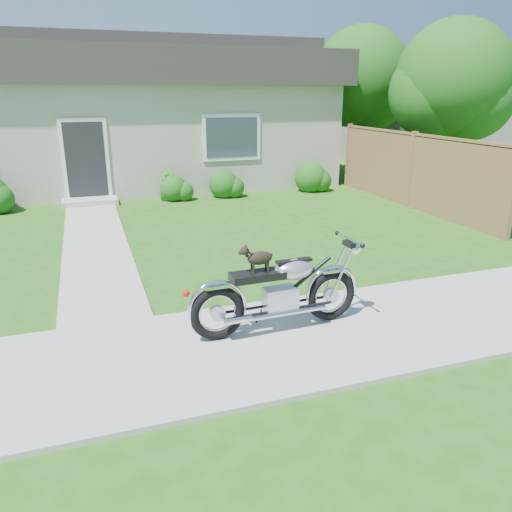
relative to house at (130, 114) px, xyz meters
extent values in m
plane|color=#235114|center=(0.00, -11.99, -2.16)|extent=(80.00, 80.00, 0.00)
cube|color=#9E9B93|center=(0.00, -11.99, -2.14)|extent=(24.00, 2.20, 0.04)
cube|color=#9E9B93|center=(-1.50, -6.99, -2.14)|extent=(1.20, 8.00, 0.03)
cube|color=#B3AFA2|center=(0.00, 0.01, -0.66)|extent=(12.00, 6.00, 3.00)
cube|color=#2D2B28|center=(0.00, 0.01, 1.34)|extent=(12.60, 6.60, 1.00)
cube|color=#2D2B28|center=(0.00, 0.01, 2.04)|extent=(12.60, 2.00, 0.60)
cube|color=black|center=(-1.50, -3.02, -1.11)|extent=(1.00, 0.06, 2.10)
cube|color=#9E9B93|center=(-1.50, -3.37, -2.08)|extent=(1.40, 0.70, 0.16)
cube|color=#2D3847|center=(2.50, -3.02, -0.56)|extent=(1.70, 0.05, 1.30)
cube|color=brown|center=(6.30, -6.24, -1.26)|extent=(0.08, 6.50, 1.80)
cube|color=brown|center=(6.30, -2.99, -1.21)|extent=(0.12, 0.12, 1.90)
cube|color=brown|center=(6.30, -6.24, -1.21)|extent=(0.12, 0.12, 1.90)
cube|color=brown|center=(6.30, -9.49, -1.21)|extent=(0.12, 0.12, 1.90)
cube|color=brown|center=(6.30, -6.24, -0.34)|extent=(0.08, 6.50, 0.08)
cylinder|color=#3D2B1C|center=(8.07, -5.28, -0.88)|extent=(0.28, 0.28, 2.56)
sphere|color=#1D5115|center=(8.07, -5.28, 1.02)|extent=(3.07, 3.07, 3.07)
sphere|color=#1D5115|center=(8.47, -5.58, 0.50)|extent=(2.25, 2.25, 2.25)
cylinder|color=#3D2B1C|center=(7.58, -1.30, -0.81)|extent=(0.28, 0.28, 2.69)
sphere|color=#1D5115|center=(7.58, -1.30, 1.18)|extent=(3.23, 3.23, 3.23)
sphere|color=#1D5115|center=(7.98, -1.60, 0.64)|extent=(2.37, 2.37, 2.37)
sphere|color=#1D5115|center=(0.69, -3.49, -1.84)|extent=(0.75, 0.75, 0.75)
sphere|color=#1D5115|center=(2.11, -3.49, -1.80)|extent=(0.83, 0.83, 0.83)
sphere|color=#1D5115|center=(4.79, -3.49, -1.76)|extent=(0.94, 0.94, 0.94)
imported|color=#2B711F|center=(0.52, -3.44, -1.74)|extent=(0.66, 0.66, 0.83)
torus|color=black|center=(1.24, -11.74, -1.78)|extent=(0.67, 0.13, 0.67)
torus|color=black|center=(-0.26, -11.79, -1.78)|extent=(0.67, 0.13, 0.67)
cube|color=#B5B5BA|center=(0.54, -11.76, -1.73)|extent=(0.41, 0.25, 0.30)
ellipsoid|color=#B5B5BA|center=(0.71, -11.76, -1.36)|extent=(0.52, 0.31, 0.26)
cube|color=black|center=(0.24, -11.77, -1.38)|extent=(0.66, 0.28, 0.09)
cube|color=silver|center=(1.24, -11.74, -1.44)|extent=(0.30, 0.15, 0.03)
cube|color=silver|center=(-0.26, -11.79, -1.44)|extent=(0.30, 0.15, 0.03)
cylinder|color=silver|center=(1.46, -11.73, -1.06)|extent=(0.05, 0.60, 0.03)
sphere|color=silver|center=(1.54, -11.73, -1.18)|extent=(0.18, 0.18, 0.17)
cylinder|color=silver|center=(0.54, -11.89, -1.86)|extent=(1.10, 0.10, 0.06)
ellipsoid|color=black|center=(0.27, -11.77, -1.17)|extent=(0.31, 0.15, 0.16)
sphere|color=black|center=(0.08, -11.78, -1.06)|extent=(0.10, 0.10, 0.10)
cylinder|color=black|center=(0.18, -11.74, -1.27)|extent=(0.03, 0.03, 0.13)
cylinder|color=black|center=(0.18, -11.81, -1.27)|extent=(0.03, 0.03, 0.13)
cylinder|color=black|center=(0.36, -11.73, -1.27)|extent=(0.03, 0.03, 0.13)
cylinder|color=black|center=(0.36, -11.80, -1.27)|extent=(0.03, 0.03, 0.13)
torus|color=#CE373D|center=(0.12, -11.78, -1.10)|extent=(0.05, 0.09, 0.08)
camera|label=1|loc=(-1.57, -16.96, 0.68)|focal=35.00mm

